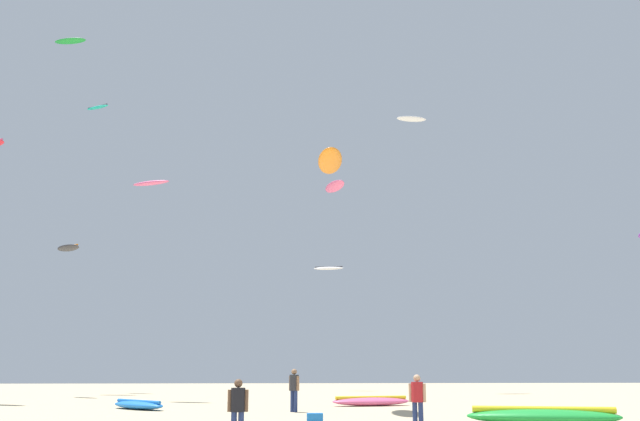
{
  "coord_description": "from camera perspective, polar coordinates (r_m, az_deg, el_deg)",
  "views": [
    {
      "loc": [
        -1.46,
        -12.98,
        2.01
      ],
      "look_at": [
        0.0,
        19.3,
        9.19
      ],
      "focal_mm": 38.71,
      "sensor_mm": 36.0,
      "label": 1
    }
  ],
  "objects": [
    {
      "name": "kite_aloft_6",
      "position": [
        59.83,
        -17.91,
        8.12
      ],
      "size": [
        2.28,
        1.7,
        0.37
      ],
      "color": "#19B29E"
    },
    {
      "name": "person_midground",
      "position": [
        22.67,
        8.06,
        -15.03
      ],
      "size": [
        0.52,
        0.38,
        1.67
      ],
      "rotation": [
        0.0,
        0.0,
        4.32
      ],
      "color": "navy",
      "rests_on": "ground"
    },
    {
      "name": "kite_aloft_2",
      "position": [
        43.82,
        1.22,
        2.0
      ],
      "size": [
        1.62,
        3.0,
        0.58
      ],
      "color": "#E5598C"
    },
    {
      "name": "kite_grounded_far",
      "position": [
        32.98,
        -14.79,
        -15.27
      ],
      "size": [
        3.17,
        3.12,
        0.41
      ],
      "color": "blue",
      "rests_on": "ground"
    },
    {
      "name": "kite_aloft_7",
      "position": [
        42.85,
        -13.8,
        2.22
      ],
      "size": [
        2.62,
        1.74,
        0.33
      ],
      "color": "#E5598C"
    },
    {
      "name": "kite_aloft_4",
      "position": [
        33.32,
        0.84,
        4.09
      ],
      "size": [
        1.6,
        4.3,
        0.69
      ],
      "color": "orange"
    },
    {
      "name": "cooler_box",
      "position": [
        24.97,
        -0.43,
        -16.77
      ],
      "size": [
        0.56,
        0.36,
        0.32
      ],
      "primitive_type": "cube",
      "color": "blue",
      "rests_on": "ground"
    },
    {
      "name": "kite_grounded_mid",
      "position": [
        25.07,
        17.99,
        -15.87
      ],
      "size": [
        5.21,
        2.43,
        0.6
      ],
      "color": "green",
      "rests_on": "ground"
    },
    {
      "name": "kite_aloft_9",
      "position": [
        55.32,
        0.72,
        -4.79
      ],
      "size": [
        2.53,
        1.24,
        0.35
      ],
      "color": "white"
    },
    {
      "name": "person_left",
      "position": [
        30.26,
        -2.16,
        -14.35
      ],
      "size": [
        0.44,
        0.46,
        1.78
      ],
      "rotation": [
        0.0,
        0.0,
        3.89
      ],
      "color": "navy",
      "rests_on": "ground"
    },
    {
      "name": "kite_aloft_1",
      "position": [
        56.35,
        7.57,
        7.51
      ],
      "size": [
        2.49,
        1.01,
        0.44
      ],
      "color": "white"
    },
    {
      "name": "person_foreground",
      "position": [
        18.52,
        -6.81,
        -15.74
      ],
      "size": [
        0.54,
        0.37,
        1.62
      ],
      "rotation": [
        0.0,
        0.0,
        4.7
      ],
      "color": "navy",
      "rests_on": "ground"
    },
    {
      "name": "kite_aloft_5",
      "position": [
        61.54,
        -19.94,
        13.04
      ],
      "size": [
        2.84,
        1.39,
        0.39
      ],
      "color": "green"
    },
    {
      "name": "kite_grounded_near",
      "position": [
        34.67,
        4.24,
        -15.44
      ],
      "size": [
        4.0,
        1.82,
        0.5
      ],
      "color": "#E5598C",
      "rests_on": "ground"
    },
    {
      "name": "kite_aloft_3",
      "position": [
        48.15,
        -20.11,
        -2.92
      ],
      "size": [
        2.25,
        2.11,
        0.5
      ],
      "color": "#2D2D33"
    }
  ]
}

